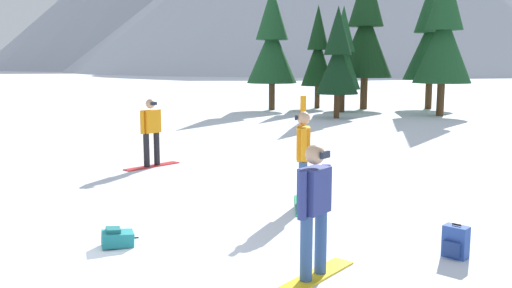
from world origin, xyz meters
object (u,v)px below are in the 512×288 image
(backpack_teal, at_px, (117,238))
(pine_tree_young, at_px, (272,43))
(snowboarder_midground, at_px, (303,155))
(backpack_blue, at_px, (455,242))
(snowboarder_foreground, at_px, (314,209))
(pine_tree_broad, at_px, (318,52))
(pine_tree_slender, at_px, (366,30))
(snowboarder_background, at_px, (151,131))
(pine_tree_twin, at_px, (343,55))
(pine_tree_short, at_px, (444,34))
(pine_tree_tall, at_px, (431,36))
(pine_tree_leaning, at_px, (338,58))

(backpack_teal, bearing_deg, pine_tree_young, 104.21)
(snowboarder_midground, distance_m, backpack_blue, 3.37)
(backpack_teal, xyz_separation_m, pine_tree_young, (-5.74, 22.67, 3.58))
(snowboarder_foreground, relative_size, pine_tree_broad, 0.28)
(pine_tree_broad, distance_m, pine_tree_slender, 2.92)
(snowboarder_background, bearing_deg, backpack_teal, -62.69)
(pine_tree_broad, bearing_deg, pine_tree_twin, -47.44)
(pine_tree_short, bearing_deg, pine_tree_broad, 161.72)
(snowboarder_background, height_order, pine_tree_short, pine_tree_short)
(backpack_teal, height_order, pine_tree_short, pine_tree_short)
(pine_tree_slender, height_order, pine_tree_tall, pine_tree_slender)
(snowboarder_midground, height_order, backpack_blue, snowboarder_midground)
(backpack_blue, height_order, pine_tree_broad, pine_tree_broad)
(snowboarder_foreground, xyz_separation_m, snowboarder_midground, (-1.11, 3.28, 0.08))
(snowboarder_background, distance_m, backpack_blue, 8.55)
(pine_tree_leaning, distance_m, pine_tree_tall, 8.19)
(backpack_teal, height_order, pine_tree_tall, pine_tree_tall)
(pine_tree_twin, distance_m, pine_tree_slender, 2.95)
(pine_tree_slender, bearing_deg, snowboarder_foreground, -80.98)
(pine_tree_broad, height_order, pine_tree_leaning, pine_tree_broad)
(snowboarder_background, height_order, pine_tree_leaning, pine_tree_leaning)
(pine_tree_short, bearing_deg, pine_tree_leaning, -145.83)
(snowboarder_background, bearing_deg, backpack_blue, -29.74)
(pine_tree_twin, bearing_deg, backpack_teal, -85.58)
(backpack_blue, xyz_separation_m, pine_tree_leaning, (-5.84, 18.07, 2.64))
(pine_tree_slender, relative_size, pine_tree_tall, 1.08)
(snowboarder_midground, relative_size, snowboarder_background, 1.17)
(pine_tree_short, bearing_deg, pine_tree_young, 178.43)
(pine_tree_twin, distance_m, pine_tree_leaning, 3.29)
(pine_tree_young, xyz_separation_m, pine_tree_broad, (2.07, 2.04, -0.50))
(snowboarder_background, relative_size, pine_tree_twin, 0.31)
(snowboarder_midground, bearing_deg, pine_tree_tall, 88.69)
(pine_tree_young, bearing_deg, snowboarder_midground, -68.77)
(pine_tree_leaning, bearing_deg, pine_tree_broad, 114.04)
(snowboarder_foreground, distance_m, pine_tree_slender, 25.81)
(pine_tree_slender, height_order, pine_tree_leaning, pine_tree_slender)
(snowboarder_background, xyz_separation_m, pine_tree_twin, (1.10, 17.10, 2.13))
(snowboarder_midground, relative_size, pine_tree_leaning, 0.39)
(snowboarder_midground, xyz_separation_m, backpack_teal, (-1.84, -3.15, -0.83))
(snowboarder_background, xyz_separation_m, backpack_teal, (2.85, -5.51, -0.78))
(pine_tree_twin, bearing_deg, pine_tree_short, -2.13)
(pine_tree_tall, bearing_deg, backpack_teal, -95.11)
(pine_tree_young, distance_m, pine_tree_tall, 9.02)
(snowboarder_midground, xyz_separation_m, pine_tree_broad, (-5.52, 21.56, 2.24))
(snowboarder_foreground, height_order, pine_tree_leaning, pine_tree_leaning)
(snowboarder_background, distance_m, pine_tree_tall, 21.94)
(snowboarder_midground, height_order, pine_tree_leaning, pine_tree_leaning)
(snowboarder_background, distance_m, pine_tree_broad, 19.35)
(pine_tree_young, height_order, pine_tree_leaning, pine_tree_young)
(pine_tree_leaning, distance_m, pine_tree_short, 5.59)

